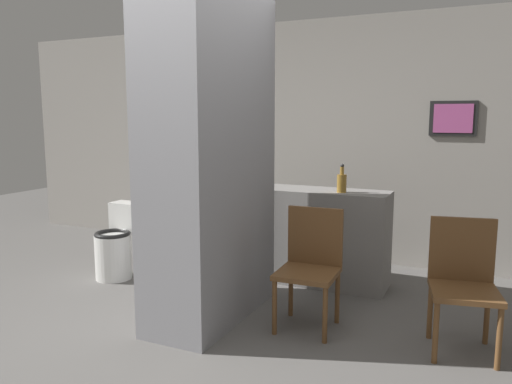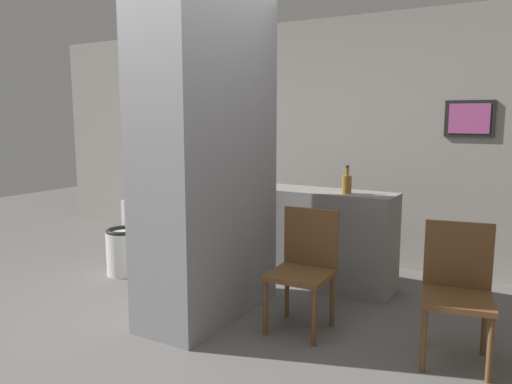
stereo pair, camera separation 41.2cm
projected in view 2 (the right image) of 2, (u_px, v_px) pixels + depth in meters
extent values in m
plane|color=#5B5956|center=(169.00, 345.00, 3.45)|extent=(14.00, 14.00, 0.00)
cube|color=gray|center=(322.00, 141.00, 5.50)|extent=(8.00, 0.06, 2.60)
cube|color=black|center=(202.00, 106.00, 6.20)|extent=(0.36, 0.02, 0.48)
cube|color=#D86633|center=(202.00, 106.00, 6.19)|extent=(0.30, 0.01, 0.39)
cube|color=black|center=(469.00, 119.00, 4.67)|extent=(0.44, 0.02, 0.34)
cube|color=#B24C8C|center=(469.00, 119.00, 4.66)|extent=(0.36, 0.01, 0.28)
cube|color=gray|center=(207.00, 152.00, 3.84)|extent=(0.54, 1.24, 2.60)
cylinder|color=black|center=(156.00, 119.00, 3.73)|extent=(0.03, 0.40, 0.40)
cylinder|color=red|center=(155.00, 119.00, 3.74)|extent=(0.01, 0.07, 0.07)
cube|color=gray|center=(325.00, 238.00, 4.63)|extent=(1.27, 0.44, 0.90)
cylinder|color=silver|center=(124.00, 253.00, 4.99)|extent=(0.35, 0.35, 0.43)
torus|color=black|center=(123.00, 231.00, 4.96)|extent=(0.34, 0.34, 0.04)
cube|color=silver|center=(139.00, 214.00, 5.14)|extent=(0.31, 0.20, 0.29)
cylinder|color=brown|center=(265.00, 308.00, 3.59)|extent=(0.04, 0.04, 0.41)
cylinder|color=brown|center=(314.00, 318.00, 3.42)|extent=(0.04, 0.04, 0.41)
cylinder|color=brown|center=(287.00, 292.00, 3.92)|extent=(0.04, 0.04, 0.41)
cylinder|color=brown|center=(332.00, 300.00, 3.74)|extent=(0.04, 0.04, 0.41)
cube|color=brown|center=(300.00, 275.00, 3.63)|extent=(0.45, 0.45, 0.04)
cube|color=brown|center=(311.00, 237.00, 3.77)|extent=(0.43, 0.05, 0.44)
cylinder|color=brown|center=(424.00, 340.00, 3.07)|extent=(0.04, 0.04, 0.41)
cylinder|color=brown|center=(490.00, 350.00, 2.95)|extent=(0.04, 0.04, 0.41)
cylinder|color=brown|center=(425.00, 318.00, 3.42)|extent=(0.04, 0.04, 0.41)
cylinder|color=brown|center=(484.00, 325.00, 3.29)|extent=(0.04, 0.04, 0.41)
cube|color=brown|center=(457.00, 299.00, 3.15)|extent=(0.50, 0.50, 0.04)
cube|color=brown|center=(458.00, 255.00, 3.30)|extent=(0.43, 0.11, 0.44)
torus|color=black|center=(184.00, 229.00, 5.48)|extent=(0.68, 0.04, 0.68)
torus|color=black|center=(267.00, 241.00, 4.96)|extent=(0.68, 0.04, 0.68)
cylinder|color=#266633|center=(223.00, 219.00, 5.19)|extent=(0.97, 0.04, 0.04)
cylinder|color=#266633|center=(203.00, 216.00, 5.33)|extent=(0.03, 0.03, 0.35)
cylinder|color=#266633|center=(262.00, 223.00, 4.96)|extent=(0.03, 0.03, 0.32)
cube|color=black|center=(202.00, 198.00, 5.30)|extent=(0.16, 0.06, 0.04)
cylinder|color=#262626|center=(262.00, 208.00, 4.93)|extent=(0.03, 0.42, 0.03)
cylinder|color=olive|center=(347.00, 185.00, 4.38)|extent=(0.09, 0.09, 0.16)
cylinder|color=olive|center=(347.00, 172.00, 4.36)|extent=(0.03, 0.03, 0.07)
sphere|color=#333333|center=(347.00, 166.00, 4.36)|extent=(0.04, 0.04, 0.04)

